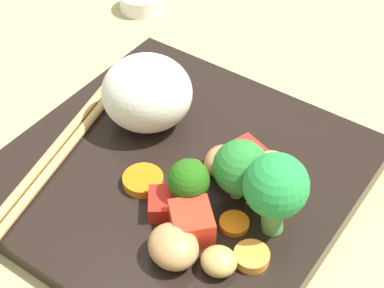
# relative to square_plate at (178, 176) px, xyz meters

# --- Properties ---
(ground_plane) EXTENTS (1.10, 1.10, 0.02)m
(ground_plane) POSITION_rel_square_plate_xyz_m (0.00, 0.00, -0.02)
(ground_plane) COLOR tan
(square_plate) EXTENTS (0.27, 0.27, 0.02)m
(square_plate) POSITION_rel_square_plate_xyz_m (0.00, 0.00, 0.00)
(square_plate) COLOR black
(square_plate) RESTS_ON ground_plane
(rice_mound) EXTENTS (0.10, 0.10, 0.06)m
(rice_mound) POSITION_rel_square_plate_xyz_m (-0.05, 0.03, 0.04)
(rice_mound) COLOR silver
(rice_mound) RESTS_ON square_plate
(broccoli_floret_0) EXTENTS (0.03, 0.03, 0.04)m
(broccoli_floret_0) POSITION_rel_square_plate_xyz_m (0.03, -0.03, 0.03)
(broccoli_floret_0) COLOR #83B559
(broccoli_floret_0) RESTS_ON square_plate
(broccoli_floret_1) EXTENTS (0.04, 0.04, 0.05)m
(broccoli_floret_1) POSITION_rel_square_plate_xyz_m (0.06, -0.00, 0.04)
(broccoli_floret_1) COLOR #76AD57
(broccoli_floret_1) RESTS_ON square_plate
(broccoli_floret_2) EXTENTS (0.05, 0.05, 0.07)m
(broccoli_floret_2) POSITION_rel_square_plate_xyz_m (0.09, -0.01, 0.05)
(broccoli_floret_2) COLOR #599645
(broccoli_floret_2) RESTS_ON square_plate
(carrot_slice_0) EXTENTS (0.03, 0.03, 0.01)m
(carrot_slice_0) POSITION_rel_square_plate_xyz_m (0.09, -0.05, 0.01)
(carrot_slice_0) COLOR orange
(carrot_slice_0) RESTS_ON square_plate
(carrot_slice_1) EXTENTS (0.03, 0.03, 0.00)m
(carrot_slice_1) POSITION_rel_square_plate_xyz_m (0.01, -0.00, 0.01)
(carrot_slice_1) COLOR orange
(carrot_slice_1) RESTS_ON square_plate
(carrot_slice_2) EXTENTS (0.03, 0.03, 0.00)m
(carrot_slice_2) POSITION_rel_square_plate_xyz_m (0.07, -0.03, 0.01)
(carrot_slice_2) COLOR orange
(carrot_slice_2) RESTS_ON square_plate
(carrot_slice_3) EXTENTS (0.03, 0.03, 0.01)m
(carrot_slice_3) POSITION_rel_square_plate_xyz_m (0.08, 0.01, 0.01)
(carrot_slice_3) COLOR orange
(carrot_slice_3) RESTS_ON square_plate
(carrot_slice_4) EXTENTS (0.04, 0.04, 0.01)m
(carrot_slice_4) POSITION_rel_square_plate_xyz_m (-0.01, -0.03, 0.01)
(carrot_slice_4) COLOR orange
(carrot_slice_4) RESTS_ON square_plate
(pepper_chunk_0) EXTENTS (0.04, 0.04, 0.01)m
(pepper_chunk_0) POSITION_rel_square_plate_xyz_m (0.04, 0.04, 0.02)
(pepper_chunk_0) COLOR red
(pepper_chunk_0) RESTS_ON square_plate
(pepper_chunk_1) EXTENTS (0.04, 0.04, 0.02)m
(pepper_chunk_1) POSITION_rel_square_plate_xyz_m (0.04, -0.05, 0.02)
(pepper_chunk_1) COLOR red
(pepper_chunk_1) RESTS_ON square_plate
(pepper_chunk_2) EXTENTS (0.03, 0.03, 0.01)m
(pepper_chunk_2) POSITION_rel_square_plate_xyz_m (0.01, -0.04, 0.02)
(pepper_chunk_2) COLOR red
(pepper_chunk_2) RESTS_ON square_plate
(chicken_piece_0) EXTENTS (0.03, 0.04, 0.02)m
(chicken_piece_0) POSITION_rel_square_plate_xyz_m (0.03, 0.02, 0.02)
(chicken_piece_0) COLOR #B37F50
(chicken_piece_0) RESTS_ON square_plate
(chicken_piece_1) EXTENTS (0.03, 0.03, 0.02)m
(chicken_piece_1) POSITION_rel_square_plate_xyz_m (0.08, -0.07, 0.02)
(chicken_piece_1) COLOR tan
(chicken_piece_1) RESTS_ON square_plate
(chicken_piece_2) EXTENTS (0.05, 0.05, 0.02)m
(chicken_piece_2) POSITION_rel_square_plate_xyz_m (0.05, -0.07, 0.02)
(chicken_piece_2) COLOR tan
(chicken_piece_2) RESTS_ON square_plate
(chicken_piece_3) EXTENTS (0.03, 0.04, 0.03)m
(chicken_piece_3) POSITION_rel_square_plate_xyz_m (0.07, 0.03, 0.02)
(chicken_piece_3) COLOR tan
(chicken_piece_3) RESTS_ON square_plate
(chopstick_pair) EXTENTS (0.06, 0.22, 0.01)m
(chopstick_pair) POSITION_rel_square_plate_xyz_m (-0.09, -0.03, 0.01)
(chopstick_pair) COLOR tan
(chopstick_pair) RESTS_ON square_plate
(sauce_cup) EXTENTS (0.05, 0.05, 0.02)m
(sauce_cup) POSITION_rel_square_plate_xyz_m (-0.18, 0.20, 0.00)
(sauce_cup) COLOR silver
(sauce_cup) RESTS_ON ground_plane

